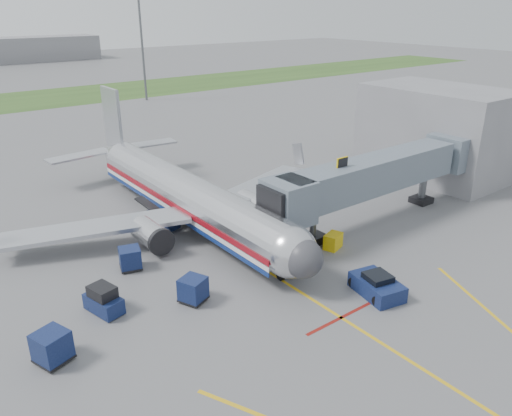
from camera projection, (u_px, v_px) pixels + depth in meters
ground at (299, 291)px, 34.77m from camera, size 400.00×400.00×0.00m
grass_strip at (0, 103)px, 100.83m from camera, size 300.00×25.00×0.01m
apron_markings at (383, 344)px, 29.33m from camera, size 21.52×50.00×0.01m
airliner at (187, 194)px, 44.96m from camera, size 32.10×35.67×10.25m
jet_bridge at (371, 176)px, 43.98m from camera, size 25.30×4.00×6.90m
terminal at (437, 132)px, 57.11m from camera, size 10.00×16.00×10.00m
light_mast_right at (142, 46)px, 99.81m from camera, size 2.00×0.44×20.40m
pushback_tug at (377, 286)px, 34.21m from camera, size 2.97×4.08×1.54m
baggage_tug at (103, 301)px, 32.17m from camera, size 1.99×2.92×1.87m
baggage_cart_a at (130, 259)px, 37.41m from camera, size 1.95×1.95×1.69m
baggage_cart_b at (52, 347)px, 27.61m from camera, size 2.21×2.21×1.87m
baggage_cart_c at (193, 290)px, 33.30m from camera, size 2.11×2.11×1.73m
belt_loader at (159, 220)px, 44.92m from camera, size 2.48×4.65×2.19m
ground_power_cart at (333, 241)px, 40.67m from camera, size 1.84×1.51×1.27m
ramp_worker at (159, 239)px, 40.78m from camera, size 0.59×0.65×1.50m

